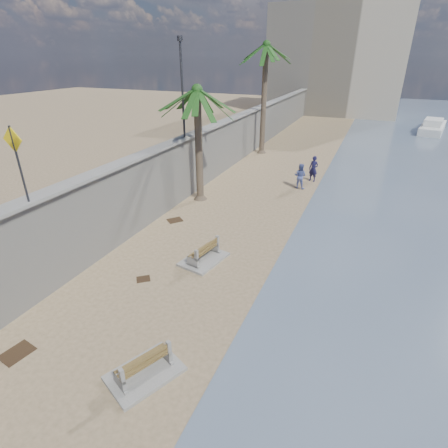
% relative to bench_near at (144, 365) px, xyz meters
% --- Properties ---
extents(ground_plane, '(140.00, 140.00, 0.00)m').
position_rel_bench_near_xyz_m(ground_plane, '(-0.26, 0.24, -0.35)').
color(ground_plane, '#997F5D').
extents(seawall, '(0.45, 70.00, 3.50)m').
position_rel_bench_near_xyz_m(seawall, '(-5.46, 20.24, 1.40)').
color(seawall, gray).
rests_on(seawall, ground_plane).
extents(wall_cap, '(0.80, 70.00, 0.12)m').
position_rel_bench_near_xyz_m(wall_cap, '(-5.46, 20.24, 3.20)').
color(wall_cap, gray).
rests_on(wall_cap, seawall).
extents(end_building, '(18.00, 12.00, 14.00)m').
position_rel_bench_near_xyz_m(end_building, '(-2.26, 52.24, 6.65)').
color(end_building, '#B7AA93').
rests_on(end_building, ground_plane).
extents(bench_near, '(1.99, 2.29, 0.80)m').
position_rel_bench_near_xyz_m(bench_near, '(0.00, 0.00, 0.00)').
color(bench_near, gray).
rests_on(bench_near, ground_plane).
extents(bench_far, '(1.71, 2.21, 0.83)m').
position_rel_bench_near_xyz_m(bench_far, '(-1.12, 5.92, 0.01)').
color(bench_far, gray).
rests_on(bench_far, ground_plane).
extents(palm_mid, '(5.00, 5.00, 7.11)m').
position_rel_bench_near_xyz_m(palm_mid, '(-4.41, 12.13, 5.78)').
color(palm_mid, brown).
rests_on(palm_mid, ground_plane).
extents(palm_back, '(5.00, 5.00, 9.49)m').
position_rel_bench_near_xyz_m(palm_back, '(-4.39, 24.13, 8.08)').
color(palm_back, brown).
rests_on(palm_back, ground_plane).
extents(pedestrian_sign, '(0.78, 0.07, 2.40)m').
position_rel_bench_near_xyz_m(pedestrian_sign, '(-5.26, 1.74, 4.80)').
color(pedestrian_sign, '#2D2D33').
rests_on(pedestrian_sign, wall_cap).
extents(streetlight, '(0.28, 0.28, 5.12)m').
position_rel_bench_near_xyz_m(streetlight, '(-5.36, 12.24, 6.29)').
color(streetlight, '#2D2D33').
rests_on(streetlight, wall_cap).
extents(person_a, '(0.82, 0.67, 1.99)m').
position_rel_bench_near_xyz_m(person_a, '(1.18, 18.16, 0.64)').
color(person_a, '#17153B').
rests_on(person_a, ground_plane).
extents(person_b, '(0.97, 0.80, 1.82)m').
position_rel_bench_near_xyz_m(person_b, '(0.65, 16.39, 0.56)').
color(person_b, '#4C599D').
rests_on(person_b, ground_plane).
extents(yacht_far, '(3.49, 8.04, 1.50)m').
position_rel_bench_near_xyz_m(yacht_far, '(10.46, 40.85, -0.00)').
color(yacht_far, silver).
rests_on(yacht_far, bay_water).
extents(debris_a, '(0.80, 0.94, 0.03)m').
position_rel_bench_near_xyz_m(debris_a, '(-3.89, -0.84, -0.34)').
color(debris_a, '#382616').
rests_on(debris_a, ground_plane).
extents(debris_c, '(0.93, 0.95, 0.03)m').
position_rel_bench_near_xyz_m(debris_c, '(-4.28, 8.88, -0.34)').
color(debris_c, '#382616').
rests_on(debris_c, ground_plane).
extents(debris_d, '(0.66, 0.65, 0.03)m').
position_rel_bench_near_xyz_m(debris_d, '(-2.68, 3.75, -0.34)').
color(debris_d, '#382616').
rests_on(debris_d, ground_plane).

